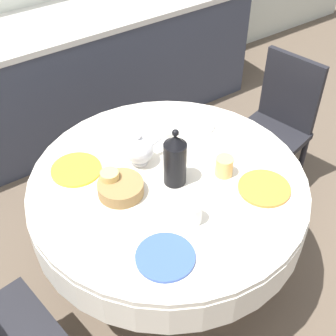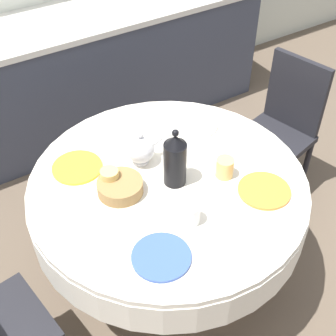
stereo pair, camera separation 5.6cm
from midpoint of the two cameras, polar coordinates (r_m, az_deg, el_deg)
ground_plane at (r=2.76m, az=-0.59°, el=-12.51°), size 12.00×12.00×0.00m
kitchen_counter at (r=3.49m, az=-14.86°, el=9.67°), size 3.24×0.64×0.90m
dining_table at (r=2.29m, az=-0.70°, el=-3.75°), size 1.33×1.33×0.73m
chair_left at (r=2.99m, az=12.62°, el=5.46°), size 0.48×0.48×0.92m
plate_near_left at (r=1.90m, az=-1.20°, el=-10.80°), size 0.24×0.24×0.01m
cup_near_left at (r=2.00m, az=2.17°, el=-5.49°), size 0.08×0.08×0.10m
plate_near_right at (r=2.20m, az=10.93°, el=-2.43°), size 0.24×0.24×0.01m
cup_near_right at (r=2.22m, az=6.15°, el=0.20°), size 0.08×0.08×0.10m
plate_far_left at (r=2.30m, az=-11.82°, el=-0.19°), size 0.24×0.24×0.01m
cup_far_left at (r=2.16m, az=-7.82°, el=-1.49°), size 0.08×0.08×0.10m
plate_far_right at (r=2.53m, az=2.34°, el=5.34°), size 0.24×0.24×0.01m
cup_far_right at (r=2.38m, az=-0.60°, el=3.83°), size 0.08×0.08×0.10m
coffee_carafe at (r=2.11m, az=0.11°, el=1.01°), size 0.11×0.11×0.30m
teapot at (r=2.25m, az=-4.18°, el=2.22°), size 0.19×0.14×0.18m
bread_basket at (r=2.14m, az=-6.54°, el=-2.46°), size 0.21×0.21×0.06m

